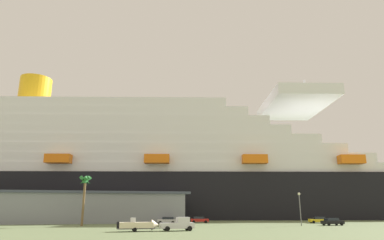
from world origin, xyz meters
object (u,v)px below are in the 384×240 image
Objects in this scene: parked_car_red_hatchback at (199,220)px; parked_car_silver_sedan at (167,220)px; street_lamp at (300,204)px; parked_car_yellow_taxi at (318,220)px; parked_car_black_coupe at (332,222)px; cruise_ship at (117,171)px; pickup_truck at (178,224)px; palm_tree at (85,185)px; small_boat_on_trailer at (140,225)px.

parked_car_red_hatchback and parked_car_silver_sedan have the same top height.
street_lamp reaches higher than parked_car_yellow_taxi.
parked_car_black_coupe is (7.33, 0.53, -3.81)m from street_lamp.
parked_car_red_hatchback is at bearing 139.22° from street_lamp.
parked_car_silver_sedan is at bearing -66.56° from cruise_ship.
parked_car_black_coupe is 38.08m from parked_car_silver_sedan.
parked_car_yellow_taxi is at bearing 77.92° from parked_car_black_coupe.
pickup_truck is 45.11m from parked_car_yellow_taxi.
parked_car_black_coupe is at bearing -102.08° from parked_car_yellow_taxi.
palm_tree is at bearing -172.30° from parked_car_yellow_taxi.
street_lamp is (46.74, -4.03, -4.01)m from palm_tree.
pickup_truck is 1.18× the size of parked_car_black_coupe.
parked_car_yellow_taxi is (9.72, 11.66, -3.81)m from street_lamp.
street_lamp is 1.46× the size of parked_car_yellow_taxi.
small_boat_on_trailer is at bearing -172.20° from pickup_truck.
pickup_truck is 0.77× the size of small_boat_on_trailer.
parked_car_red_hatchback is 30.08m from parked_car_yellow_taxi.
parked_car_red_hatchback is at bearing 66.31° from small_boat_on_trailer.
parked_car_black_coupe is 1.03× the size of parked_car_red_hatchback.
small_boat_on_trailer reaches higher than parked_car_black_coupe.
small_boat_on_trailer is 1.53× the size of parked_car_black_coupe.
small_boat_on_trailer is at bearing -148.84° from parked_car_yellow_taxi.
parked_car_black_coupe and parked_car_silver_sedan have the same top height.
parked_car_red_hatchback is (7.67, 30.92, -0.21)m from pickup_truck.
cruise_ship reaches higher than parked_car_black_coupe.
parked_car_red_hatchback is 0.97× the size of parked_car_silver_sedan.
parked_car_black_coupe is (54.07, -3.51, -7.81)m from palm_tree.
parked_car_yellow_taxi is at bearing 7.70° from palm_tree.
street_lamp is 8.28m from parked_car_black_coupe.
parked_car_black_coupe is 1.00× the size of parked_car_silver_sedan.
pickup_truck is 31.00m from street_lamp.
street_lamp is at bearing -40.78° from parked_car_red_hatchback.
small_boat_on_trailer is 1.58× the size of parked_car_yellow_taxi.
street_lamp is 1.42× the size of parked_car_silver_sedan.
parked_car_yellow_taxi and parked_car_silver_sedan have the same top height.
parked_car_black_coupe is (52.92, -53.63, -15.98)m from cruise_ship.
parked_car_black_coupe is 11.39m from parked_car_yellow_taxi.
palm_tree reaches higher than parked_car_yellow_taxi.
palm_tree reaches higher than pickup_truck.
parked_car_yellow_taxi is 38.03m from parked_car_silver_sedan.
cruise_ship is 25.43× the size of palm_tree.
parked_car_silver_sedan is at bearing 79.05° from small_boat_on_trailer.
palm_tree is 47.08m from street_lamp.
cruise_ship reaches higher than small_boat_on_trailer.
cruise_ship is at bearing 113.44° from parked_car_silver_sedan.
palm_tree is at bearing 137.15° from pickup_truck.
small_boat_on_trailer reaches higher than parked_car_yellow_taxi.
pickup_truck is 1.22× the size of parked_car_red_hatchback.
parked_car_black_coupe is at bearing 4.10° from street_lamp.
small_boat_on_trailer is (11.79, -68.80, -15.85)m from cruise_ship.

